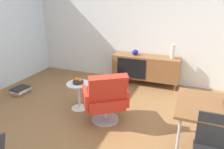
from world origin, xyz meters
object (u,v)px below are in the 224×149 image
lounge_chair_red (106,97)px  side_table_round (79,93)px  vase_sculptural_dark (135,52)px  fruit_bowl (78,81)px  magazine_stack (21,90)px  sideboard (145,67)px  vase_cobalt (173,52)px

lounge_chair_red → side_table_round: bearing=159.0°
vase_sculptural_dark → fruit_bowl: size_ratio=0.77×
fruit_bowl → magazine_stack: 1.65m
side_table_round → magazine_stack: (-1.57, 0.10, -0.25)m
sideboard → fruit_bowl: size_ratio=8.00×
vase_sculptural_dark → side_table_round: size_ratio=0.29×
vase_cobalt → side_table_round: bearing=-132.5°
vase_sculptural_dark → lounge_chair_red: bearing=-89.3°
lounge_chair_red → magazine_stack: (-2.24, 0.36, -0.40)m
fruit_bowl → magazine_stack: fruit_bowl is taller
sideboard → side_table_round: sideboard is taller
fruit_bowl → magazine_stack: bearing=176.4°
vase_cobalt → magazine_stack: vase_cobalt is taller
vase_cobalt → magazine_stack: 3.55m
side_table_round → vase_cobalt: bearing=47.5°
vase_sculptural_dark → magazine_stack: vase_sculptural_dark is taller
lounge_chair_red → sideboard: bearing=82.6°
vase_sculptural_dark → magazine_stack: 2.80m
sideboard → side_table_round: 1.90m
side_table_round → fruit_bowl: fruit_bowl is taller
vase_cobalt → side_table_round: (-1.52, -1.66, -0.56)m
side_table_round → sideboard: bearing=61.0°
sideboard → vase_cobalt: vase_cobalt is taller
sideboard → side_table_round: size_ratio=3.08×
vase_sculptural_dark → magazine_stack: bearing=-144.9°
lounge_chair_red → fruit_bowl: size_ratio=4.73×
lounge_chair_red → side_table_round: lounge_chair_red is taller
sideboard → side_table_round: bearing=-119.0°
side_table_round → fruit_bowl: 0.23m
sideboard → lounge_chair_red: bearing=-97.4°
vase_cobalt → lounge_chair_red: vase_cobalt is taller
vase_cobalt → fruit_bowl: (-1.52, -1.66, -0.33)m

